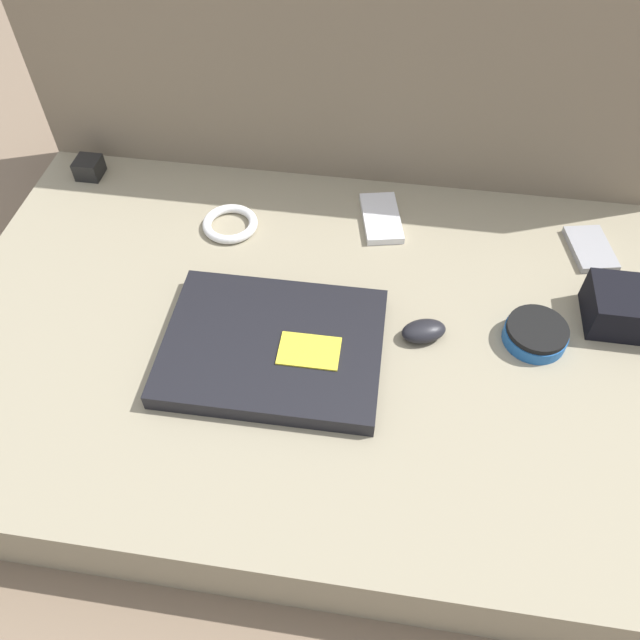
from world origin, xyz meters
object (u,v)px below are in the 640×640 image
at_px(phone_black, 381,218).
at_px(charger_brick, 89,168).
at_px(computer_mouse, 424,331).
at_px(phone_silver, 590,249).
at_px(speaker_puck, 536,334).
at_px(laptop, 273,346).
at_px(camera_pouch, 631,308).

height_order(phone_black, charger_brick, charger_brick).
bearing_deg(computer_mouse, phone_black, 87.94).
xyz_separation_m(phone_silver, charger_brick, (-0.94, 0.08, 0.01)).
height_order(speaker_puck, phone_silver, speaker_puck).
xyz_separation_m(computer_mouse, phone_black, (-0.09, 0.26, -0.01)).
relative_size(laptop, speaker_puck, 3.40).
bearing_deg(charger_brick, laptop, -40.33).
height_order(phone_silver, camera_pouch, camera_pouch).
bearing_deg(phone_black, camera_pouch, -36.90).
height_order(phone_black, camera_pouch, camera_pouch).
relative_size(computer_mouse, phone_silver, 0.68).
height_order(computer_mouse, charger_brick, charger_brick).
distance_m(laptop, charger_brick, 0.58).
bearing_deg(camera_pouch, laptop, -165.18).
distance_m(phone_silver, phone_black, 0.37).
height_order(computer_mouse, phone_black, computer_mouse).
xyz_separation_m(camera_pouch, charger_brick, (-0.98, 0.23, -0.01)).
height_order(laptop, computer_mouse, laptop).
distance_m(computer_mouse, charger_brick, 0.73).
bearing_deg(computer_mouse, camera_pouch, -6.58).
xyz_separation_m(computer_mouse, speaker_puck, (0.17, 0.02, 0.00)).
bearing_deg(laptop, phone_silver, 30.04).
bearing_deg(laptop, phone_black, 66.65).
height_order(phone_silver, phone_black, phone_black).
height_order(speaker_puck, phone_black, speaker_puck).
bearing_deg(phone_black, phone_silver, -16.53).
bearing_deg(speaker_puck, phone_silver, 62.73).
relative_size(speaker_puck, charger_brick, 1.99).
height_order(camera_pouch, charger_brick, camera_pouch).
xyz_separation_m(laptop, charger_brick, (-0.44, 0.37, 0.00)).
xyz_separation_m(laptop, speaker_puck, (0.39, 0.08, 0.00)).
bearing_deg(phone_silver, speaker_puck, -129.23).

